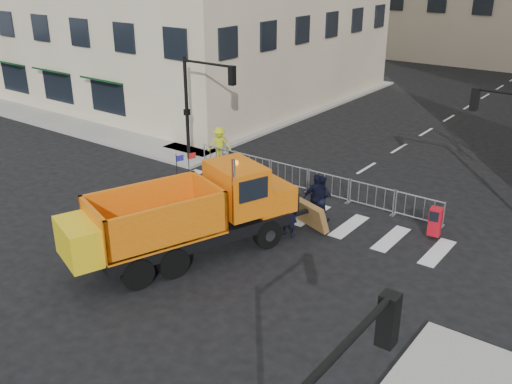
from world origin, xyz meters
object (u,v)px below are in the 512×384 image
Objects in this scene: cop_a at (289,212)px; plow_truck at (186,214)px; cop_b at (320,198)px; cop_c at (317,198)px; newspaper_box at (435,221)px; worker at (219,145)px.

plow_truck is at bearing 56.38° from cop_a.
cop_b is 0.95× the size of cop_c.
cop_c is 4.59m from newspaper_box.
plow_truck is 5.92m from cop_b.
newspaper_box is at bearing -24.84° from plow_truck.
cop_b is (0.19, 1.96, -0.05)m from cop_a.
cop_b reaches higher than newspaper_box.
cop_a is 1.82× the size of newspaper_box.
cop_b is at bearing -99.82° from cop_a.
cop_c reaches higher than worker.
cop_b is 7.97m from worker.
plow_truck reaches higher than cop_a.
cop_a is 1.79m from cop_c.
cop_a reaches higher than worker.
newspaper_box is (4.36, 1.15, -0.25)m from cop_b.
cop_b is at bearing -172.73° from newspaper_box.
plow_truck reaches higher than cop_c.
cop_c reaches higher than cop_b.
newspaper_box is at bearing -49.88° from worker.
cop_c is (-0.03, -0.18, 0.05)m from cop_b.
cop_a is at bearing -9.59° from plow_truck.
cop_b is at bearing -62.10° from worker.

